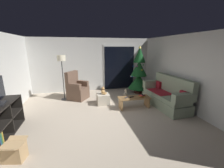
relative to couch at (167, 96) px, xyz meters
name	(u,v)px	position (x,y,z in m)	size (l,w,h in m)	color
ground_plane	(105,117)	(-2.32, -0.34, -0.40)	(7.00, 7.00, 0.00)	#B2A38E
wall_back	(93,65)	(-2.32, 2.72, 0.85)	(5.72, 0.12, 2.50)	silver
wall_right	(190,73)	(0.54, -0.34, 0.85)	(0.12, 6.00, 2.50)	silver
patio_door_frame	(119,67)	(-1.00, 2.65, 0.70)	(1.60, 0.02, 2.20)	silver
patio_door_glass	(119,68)	(-1.00, 2.63, 0.65)	(1.50, 0.02, 2.10)	black
couch	(167,96)	(0.00, 0.00, 0.00)	(0.87, 1.97, 1.08)	gray
coffee_table	(134,101)	(-1.18, 0.14, -0.14)	(1.10, 0.40, 0.39)	#9E7547
remote_graphite	(126,97)	(-1.46, 0.14, 0.01)	(0.04, 0.16, 0.02)	#333338
remote_black	(132,97)	(-1.27, 0.15, 0.01)	(0.04, 0.16, 0.02)	black
book_stack	(142,96)	(-0.91, 0.11, 0.03)	(0.21, 0.21, 0.07)	#B79333
cell_phone	(143,95)	(-0.88, 0.09, 0.07)	(0.07, 0.14, 0.01)	black
christmas_tree	(139,73)	(-0.35, 1.71, 0.54)	(0.92, 0.92, 2.14)	#4C1E19
armchair	(77,89)	(-3.11, 1.56, 0.00)	(0.95, 0.95, 1.13)	brown
floor_lamp	(62,62)	(-3.62, 1.58, 1.11)	(0.32, 0.32, 1.78)	#2D2D30
media_shelf	(1,122)	(-4.85, -0.71, -0.03)	(0.40, 1.40, 0.79)	black
ottoman	(103,99)	(-2.17, 0.74, -0.21)	(0.44, 0.44, 0.39)	beige
teddy_bear_honey	(103,91)	(-2.16, 0.74, 0.11)	(0.22, 0.21, 0.29)	tan
teddy_bear_cream_by_tree	(126,93)	(-1.03, 1.50, -0.28)	(0.21, 0.21, 0.29)	beige
cardboard_box_open_near_shelf	(14,152)	(-4.27, -1.62, -0.23)	(0.44, 0.49, 0.38)	tan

